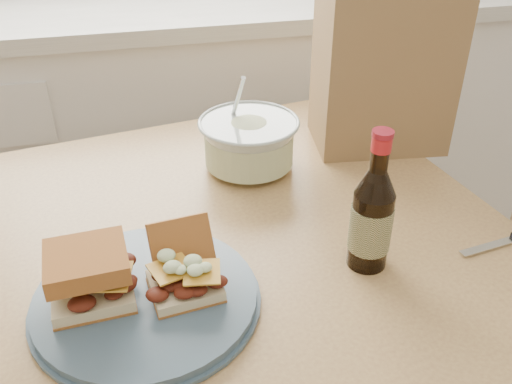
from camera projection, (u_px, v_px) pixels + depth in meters
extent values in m
cube|color=white|center=(148.00, 151.00, 1.86)|extent=(2.40, 0.60, 0.90)
cube|color=silver|center=(131.00, 5.00, 1.60)|extent=(2.50, 0.64, 0.04)
cube|color=tan|center=(229.00, 257.00, 0.92)|extent=(1.07, 1.07, 0.04)
cube|color=tan|center=(3.00, 326.00, 1.32)|extent=(0.07, 0.07, 0.74)
cube|color=tan|center=(321.00, 242.00, 1.59)|extent=(0.07, 0.07, 0.74)
cylinder|color=#415769|center=(146.00, 299.00, 0.79)|extent=(0.31, 0.31, 0.02)
cube|color=beige|center=(93.00, 292.00, 0.77)|extent=(0.11, 0.10, 0.02)
cube|color=gold|center=(89.00, 274.00, 0.76)|extent=(0.07, 0.07, 0.00)
cube|color=#AA692D|center=(86.00, 261.00, 0.75)|extent=(0.11, 0.10, 0.03)
cube|color=beige|center=(185.00, 286.00, 0.79)|extent=(0.10, 0.10, 0.02)
cube|color=gold|center=(184.00, 270.00, 0.77)|extent=(0.06, 0.06, 0.00)
cube|color=#AA692D|center=(181.00, 246.00, 0.82)|extent=(0.10, 0.07, 0.08)
cone|color=#B4C2BD|center=(249.00, 145.00, 1.09)|extent=(0.19, 0.19, 0.10)
cylinder|color=#EAEACD|center=(249.00, 147.00, 1.10)|extent=(0.17, 0.17, 0.06)
torus|color=#B4C2BD|center=(249.00, 122.00, 1.07)|extent=(0.19, 0.19, 0.01)
cylinder|color=silver|center=(236.00, 102.00, 1.07)|extent=(0.02, 0.08, 0.13)
cylinder|color=black|center=(370.00, 230.00, 0.84)|extent=(0.06, 0.06, 0.13)
cone|color=black|center=(376.00, 182.00, 0.80)|extent=(0.06, 0.06, 0.04)
cylinder|color=black|center=(380.00, 154.00, 0.77)|extent=(0.03, 0.03, 0.05)
cylinder|color=red|center=(382.00, 144.00, 0.76)|extent=(0.03, 0.03, 0.02)
cylinder|color=maroon|center=(383.00, 133.00, 0.75)|extent=(0.03, 0.03, 0.01)
cylinder|color=#374020|center=(370.00, 227.00, 0.84)|extent=(0.06, 0.06, 0.07)
cube|color=silver|center=(492.00, 245.00, 0.90)|extent=(0.12, 0.03, 0.00)
cube|color=#946E47|center=(384.00, 65.00, 1.12)|extent=(0.27, 0.20, 0.34)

